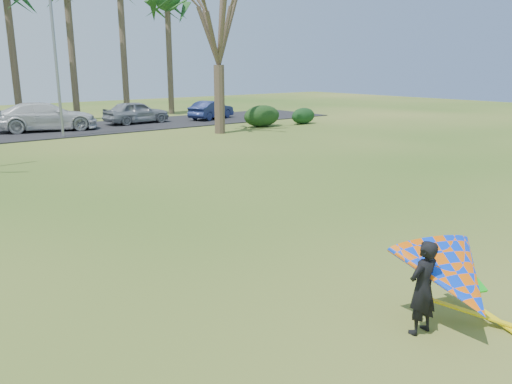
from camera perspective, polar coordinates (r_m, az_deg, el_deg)
ground at (r=10.49m, az=6.90°, el=-7.95°), size 100.00×100.00×0.00m
parking_strip at (r=32.75m, az=-26.14°, el=5.93°), size 46.00×7.00×0.06m
bare_tree_right at (r=30.14m, az=-4.37°, el=19.20°), size 6.27×6.27×9.21m
streetlight at (r=30.18m, az=-21.65°, el=14.27°), size 2.28×0.18×8.00m
hedge_near at (r=33.40m, az=0.69°, el=8.68°), size 2.83×1.28×1.41m
hedge_far at (r=35.19m, az=5.42°, el=8.66°), size 2.00×0.94×1.11m
car_3 at (r=33.43m, az=-22.86°, el=7.95°), size 6.32×3.76×1.72m
car_4 at (r=35.83m, az=-13.52°, el=8.87°), size 4.62×2.12×1.54m
car_5 at (r=37.97m, az=-5.12°, el=9.34°), size 4.32×2.84×1.35m
kite_flyer at (r=8.14m, az=21.60°, el=-9.23°), size 2.13×2.39×2.02m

